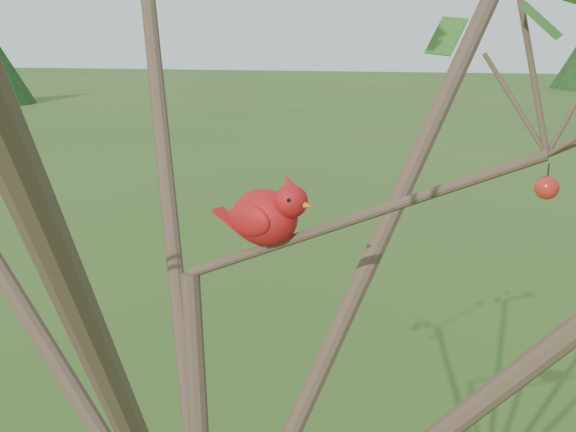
% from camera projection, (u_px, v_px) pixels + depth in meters
% --- Properties ---
extents(crabapple_tree, '(2.35, 2.05, 2.95)m').
position_uv_depth(crabapple_tree, '(206.00, 201.00, 1.15)').
color(crabapple_tree, '#3E2E21').
rests_on(crabapple_tree, ground).
extents(cardinal, '(0.20, 0.14, 0.15)m').
position_uv_depth(cardinal, '(268.00, 215.00, 1.26)').
color(cardinal, red).
rests_on(cardinal, ground).
extents(distant_trees, '(39.08, 17.47, 3.74)m').
position_uv_depth(distant_trees, '(380.00, 51.00, 24.65)').
color(distant_trees, '#3E2E21').
rests_on(distant_trees, ground).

